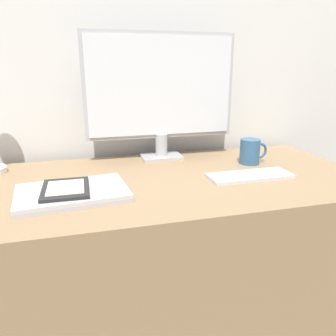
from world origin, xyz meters
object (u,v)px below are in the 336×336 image
object	(u,v)px
monitor	(161,91)
coffee_mug	(250,151)
keyboard	(250,176)
laptop	(72,193)
ereader	(66,189)

from	to	relation	value
monitor	coffee_mug	world-z (taller)	monitor
keyboard	laptop	distance (m)	0.58
keyboard	laptop	bearing A→B (deg)	-178.23
laptop	keyboard	bearing A→B (deg)	1.77
monitor	keyboard	distance (m)	0.48
monitor	laptop	world-z (taller)	monitor
monitor	keyboard	xyz separation A→B (m)	(0.23, -0.32, -0.26)
monitor	laptop	size ratio (longest dim) A/B	1.80
monitor	coffee_mug	bearing A→B (deg)	-28.12
monitor	keyboard	world-z (taller)	monitor
ereader	coffee_mug	size ratio (longest dim) A/B	1.54
keyboard	ereader	size ratio (longest dim) A/B	1.66
laptop	coffee_mug	size ratio (longest dim) A/B	2.95
keyboard	ereader	xyz separation A→B (m)	(-0.60, -0.02, 0.02)
ereader	keyboard	bearing A→B (deg)	2.00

